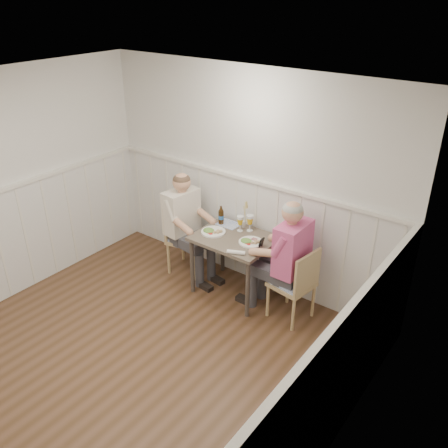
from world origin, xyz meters
name	(u,v)px	position (x,y,z in m)	size (l,w,h in m)	color
ground_plane	(112,377)	(0.00, 0.00, 0.00)	(4.50, 4.50, 0.00)	#4A311C
room_shell	(92,237)	(0.00, 0.00, 1.52)	(4.04, 4.54, 2.60)	silver
wainscot	(158,284)	(0.00, 0.69, 0.69)	(4.00, 4.49, 1.34)	white
dining_table	(234,245)	(0.11, 1.84, 0.65)	(0.89, 0.70, 0.75)	brown
chair_right	(296,282)	(0.94, 1.82, 0.48)	(0.47, 0.47, 0.88)	tan
chair_left	(184,234)	(-0.71, 1.88, 0.50)	(0.52, 0.52, 0.93)	tan
man_in_pink	(287,269)	(0.82, 1.83, 0.59)	(0.65, 0.45, 1.42)	#3F3F47
diner_cream	(184,232)	(-0.66, 1.83, 0.58)	(0.67, 0.47, 1.38)	#3F3F47
plate_man	(250,241)	(0.33, 1.83, 0.77)	(0.27, 0.27, 0.07)	white
plate_diner	(212,231)	(-0.17, 1.77, 0.77)	(0.29, 0.29, 0.07)	white
beer_glass_a	(250,220)	(0.16, 2.07, 0.89)	(0.08, 0.08, 0.20)	silver
beer_glass_b	(240,221)	(0.07, 2.00, 0.88)	(0.08, 0.08, 0.19)	silver
beer_bottle	(221,216)	(-0.22, 2.01, 0.85)	(0.07, 0.07, 0.23)	black
rolled_napkin	(236,252)	(0.34, 1.54, 0.77)	(0.20, 0.12, 0.04)	white
grass_vase	(244,215)	(0.05, 2.11, 0.91)	(0.04, 0.04, 0.36)	silver
gingham_mat	(229,224)	(-0.14, 2.06, 0.75)	(0.27, 0.21, 0.01)	#5170BB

